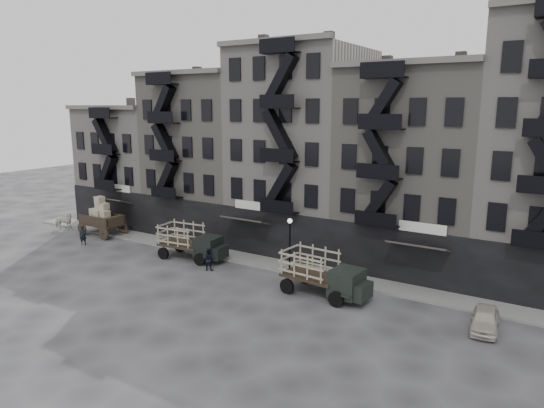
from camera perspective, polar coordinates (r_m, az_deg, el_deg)
The scene contains 14 objects.
ground at distance 36.22m, azimuth -4.18°, elevation -8.54°, with size 140.00×140.00×0.00m, color #38383A.
sidewalk at distance 39.10m, azimuth -0.92°, elevation -6.85°, with size 55.00×2.50×0.15m, color slate.
building_west at distance 55.13m, azimuth -15.16°, elevation 4.49°, with size 10.00×11.35×13.20m.
building_midwest at distance 48.15m, azimuth -7.06°, elevation 5.63°, with size 10.00×11.35×16.20m.
building_center at distance 42.50m, azimuth 3.52°, elevation 6.26°, with size 10.00×11.35×18.20m.
building_mideast at distance 38.88m, azimuth 16.59°, elevation 3.81°, with size 10.00×11.35×16.20m.
lamp_post at distance 35.88m, azimuth 2.10°, elevation -4.04°, with size 0.36×0.36×4.28m.
horse at distance 53.24m, azimuth -23.34°, elevation -1.91°, with size 0.95×2.09×1.76m, color beige.
wagon at distance 49.71m, azimuth -19.52°, elevation -1.03°, with size 4.48×2.47×3.76m.
stake_truck_west at distance 40.23m, azimuth -9.53°, elevation -4.13°, with size 5.94×2.86×2.89m.
stake_truck_east at distance 32.40m, azimuth 6.02°, elevation -7.82°, with size 6.16×2.90×3.01m.
car_east at distance 30.46m, azimuth 23.78°, elevation -12.32°, with size 1.45×3.61×1.23m, color #BDB6AA.
pedestrian_west at distance 47.02m, azimuth -21.35°, elevation -3.46°, with size 0.64×0.42×1.75m, color black.
pedestrian_mid at distance 37.55m, azimuth -7.50°, elevation -6.47°, with size 0.84×0.66×1.74m, color black.
Camera 1 is at (20.16, -27.38, 12.48)m, focal length 32.00 mm.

